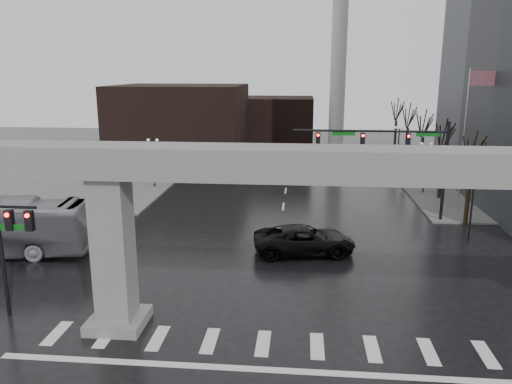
% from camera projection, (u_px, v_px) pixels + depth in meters
% --- Properties ---
extents(ground, '(160.00, 160.00, 0.00)m').
position_uv_depth(ground, '(265.00, 332.00, 23.22)').
color(ground, black).
rests_on(ground, ground).
extents(sidewalk_nw, '(28.00, 36.00, 0.15)m').
position_uv_depth(sidewalk_nw, '(73.00, 170.00, 60.33)').
color(sidewalk_nw, slate).
rests_on(sidewalk_nw, ground).
extents(elevated_guideway, '(48.00, 2.60, 8.70)m').
position_uv_depth(elevated_guideway, '(295.00, 189.00, 21.46)').
color(elevated_guideway, gray).
rests_on(elevated_guideway, ground).
extents(building_far_left, '(16.00, 14.00, 10.00)m').
position_uv_depth(building_far_left, '(181.00, 125.00, 63.88)').
color(building_far_left, black).
rests_on(building_far_left, ground).
extents(building_far_mid, '(10.00, 10.00, 8.00)m').
position_uv_depth(building_far_mid, '(278.00, 125.00, 72.72)').
color(building_far_mid, black).
rests_on(building_far_mid, ground).
extents(smokestack, '(3.60, 3.60, 30.00)m').
position_uv_depth(smokestack, '(339.00, 58.00, 63.97)').
color(smokestack, silver).
rests_on(smokestack, ground).
extents(signal_mast_arm, '(12.12, 0.43, 8.00)m').
position_uv_depth(signal_mast_arm, '(397.00, 149.00, 39.19)').
color(signal_mast_arm, black).
rests_on(signal_mast_arm, ground).
extents(signal_left_pole, '(2.30, 0.30, 6.00)m').
position_uv_depth(signal_left_pole, '(11.00, 238.00, 23.82)').
color(signal_left_pole, black).
rests_on(signal_left_pole, ground).
extents(flagpole_assembly, '(2.06, 0.12, 12.00)m').
position_uv_depth(flagpole_assembly, '(469.00, 124.00, 41.32)').
color(flagpole_assembly, silver).
rests_on(flagpole_assembly, ground).
extents(lamp_right_0, '(1.22, 0.32, 5.11)m').
position_uv_depth(lamp_right_0, '(473.00, 194.00, 34.71)').
color(lamp_right_0, black).
rests_on(lamp_right_0, ground).
extents(lamp_right_1, '(1.22, 0.32, 5.11)m').
position_uv_depth(lamp_right_1, '(426.00, 159.00, 48.25)').
color(lamp_right_1, black).
rests_on(lamp_right_1, ground).
extents(lamp_right_2, '(1.22, 0.32, 5.11)m').
position_uv_depth(lamp_right_2, '(399.00, 139.00, 61.79)').
color(lamp_right_2, black).
rests_on(lamp_right_2, ground).
extents(lamp_left_0, '(1.22, 0.32, 5.11)m').
position_uv_depth(lamp_left_0, '(99.00, 186.00, 37.13)').
color(lamp_left_0, black).
rests_on(lamp_left_0, ground).
extents(lamp_left_1, '(1.22, 0.32, 5.11)m').
position_uv_depth(lamp_left_1, '(153.00, 155.00, 50.67)').
color(lamp_left_1, black).
rests_on(lamp_left_1, ground).
extents(lamp_left_2, '(1.22, 0.32, 5.11)m').
position_uv_depth(lamp_left_2, '(185.00, 137.00, 64.20)').
color(lamp_left_2, black).
rests_on(lamp_left_2, ground).
extents(tree_right_0, '(1.09, 1.58, 7.50)m').
position_uv_depth(tree_right_0, '(469.00, 190.00, 38.67)').
color(tree_right_0, black).
rests_on(tree_right_0, ground).
extents(tree_right_1, '(1.09, 1.61, 7.67)m').
position_uv_depth(tree_right_1, '(441.00, 169.00, 46.39)').
color(tree_right_1, black).
rests_on(tree_right_1, ground).
extents(tree_right_2, '(1.10, 1.63, 7.85)m').
position_uv_depth(tree_right_2, '(422.00, 154.00, 54.11)').
color(tree_right_2, black).
rests_on(tree_right_2, ground).
extents(tree_right_3, '(1.11, 1.66, 8.02)m').
position_uv_depth(tree_right_3, '(407.00, 143.00, 61.83)').
color(tree_right_3, black).
rests_on(tree_right_3, ground).
extents(tree_right_4, '(1.12, 1.69, 8.19)m').
position_uv_depth(tree_right_4, '(395.00, 135.00, 69.55)').
color(tree_right_4, black).
rests_on(tree_right_4, ground).
extents(pickup_truck, '(7.08, 4.10, 1.86)m').
position_uv_depth(pickup_truck, '(304.00, 240.00, 32.96)').
color(pickup_truck, black).
rests_on(pickup_truck, ground).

